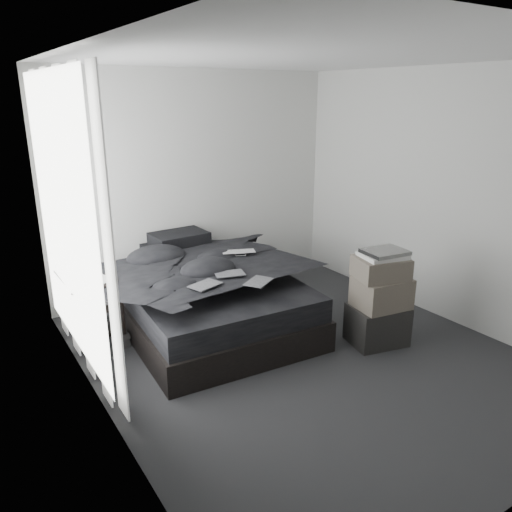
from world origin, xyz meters
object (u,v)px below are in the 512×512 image
side_stand (101,316)px  bed (208,313)px  laptop (239,247)px  box_lower (377,324)px

side_stand → bed: bearing=-4.8°
bed → laptop: (0.40, 0.03, 0.65)m
laptop → side_stand: laptop is taller
bed → box_lower: 1.72m
side_stand → box_lower: side_stand is taller
bed → laptop: size_ratio=6.24×
laptop → box_lower: size_ratio=0.68×
laptop → box_lower: (0.81, -1.24, -0.60)m
laptop → side_stand: size_ratio=0.51×
laptop → side_stand: bearing=-160.6°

